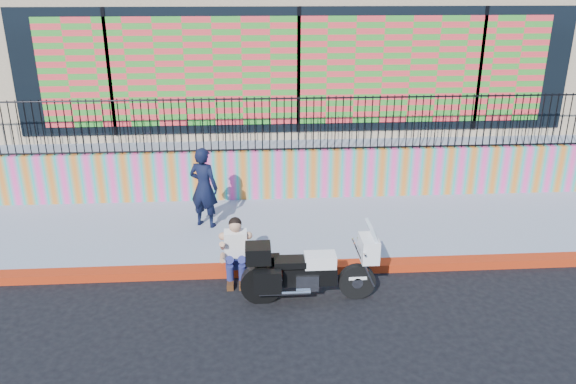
{
  "coord_description": "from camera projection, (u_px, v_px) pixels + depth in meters",
  "views": [
    {
      "loc": [
        -1.1,
        -8.64,
        4.76
      ],
      "look_at": [
        -0.44,
        1.2,
        1.05
      ],
      "focal_mm": 35.0,
      "sensor_mm": 36.0,
      "label": 1
    }
  ],
  "objects": [
    {
      "name": "mural_wall",
      "position": [
        301.0,
        174.0,
        12.6
      ],
      "size": [
        16.0,
        0.2,
        1.1
      ],
      "primitive_type": "cube",
      "color": "#FC429B",
      "rests_on": "sidewalk"
    },
    {
      "name": "red_curb",
      "position": [
        318.0,
        267.0,
        9.79
      ],
      "size": [
        16.0,
        0.3,
        0.15
      ],
      "primitive_type": "cube",
      "color": "#A8270C",
      "rests_on": "ground"
    },
    {
      "name": "ground",
      "position": [
        317.0,
        271.0,
        9.82
      ],
      "size": [
        90.0,
        90.0,
        0.0
      ],
      "primitive_type": "plane",
      "color": "black",
      "rests_on": "ground"
    },
    {
      "name": "metal_fence",
      "position": [
        302.0,
        124.0,
        12.2
      ],
      "size": [
        15.8,
        0.04,
        1.2
      ],
      "primitive_type": null,
      "color": "black",
      "rests_on": "mural_wall"
    },
    {
      "name": "elevated_platform",
      "position": [
        287.0,
        123.0,
        17.39
      ],
      "size": [
        16.0,
        10.0,
        1.25
      ],
      "primitive_type": "cube",
      "color": "#878EA2",
      "rests_on": "ground"
    },
    {
      "name": "storefront_building",
      "position": [
        287.0,
        37.0,
        16.26
      ],
      "size": [
        14.0,
        8.06,
        4.0
      ],
      "color": "tan",
      "rests_on": "elevated_platform"
    },
    {
      "name": "sidewalk",
      "position": [
        308.0,
        229.0,
        11.33
      ],
      "size": [
        16.0,
        3.0,
        0.15
      ],
      "primitive_type": "cube",
      "color": "#878EA2",
      "rests_on": "ground"
    },
    {
      "name": "seated_man",
      "position": [
        236.0,
        256.0,
        9.39
      ],
      "size": [
        0.54,
        0.71,
        1.06
      ],
      "color": "navy",
      "rests_on": "ground"
    },
    {
      "name": "police_officer",
      "position": [
        204.0,
        187.0,
        11.02
      ],
      "size": [
        0.7,
        0.6,
        1.62
      ],
      "primitive_type": "imported",
      "rotation": [
        0.0,
        0.0,
        2.72
      ],
      "color": "black",
      "rests_on": "sidewalk"
    },
    {
      "name": "police_motorcycle",
      "position": [
        307.0,
        269.0,
        8.76
      ],
      "size": [
        2.1,
        0.7,
        1.31
      ],
      "color": "black",
      "rests_on": "ground"
    }
  ]
}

